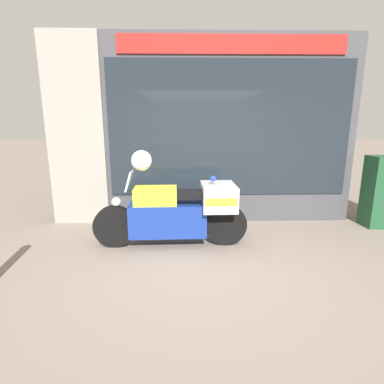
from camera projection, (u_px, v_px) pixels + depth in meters
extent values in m
plane|color=gray|center=(210.00, 263.00, 4.13)|extent=(60.00, 60.00, 0.00)
cube|color=#424247|center=(203.00, 132.00, 5.68)|extent=(5.70, 0.40, 3.44)
cube|color=gray|center=(80.00, 132.00, 5.66)|extent=(1.04, 0.55, 3.44)
cube|color=#1E262D|center=(230.00, 129.00, 5.47)|extent=(4.43, 0.02, 2.44)
cube|color=red|center=(232.00, 44.00, 5.14)|extent=(3.99, 0.03, 0.32)
cube|color=slate|center=(224.00, 205.00, 6.03)|extent=(4.21, 0.30, 0.55)
cube|color=silver|center=(224.00, 160.00, 5.97)|extent=(4.21, 0.02, 1.26)
cube|color=beige|center=(226.00, 128.00, 5.69)|extent=(4.21, 0.30, 0.02)
cube|color=#B7B2A8|center=(143.00, 126.00, 5.64)|extent=(0.18, 0.04, 0.06)
cube|color=black|center=(185.00, 126.00, 5.66)|extent=(0.18, 0.04, 0.06)
cube|color=navy|center=(226.00, 126.00, 5.68)|extent=(0.18, 0.04, 0.06)
cube|color=maroon|center=(267.00, 126.00, 5.69)|extent=(0.18, 0.04, 0.06)
cube|color=#195623|center=(308.00, 126.00, 5.71)|extent=(0.18, 0.04, 0.06)
cube|color=#2D8E42|center=(159.00, 186.00, 5.85)|extent=(0.19, 0.02, 0.27)
cube|color=orange|center=(225.00, 186.00, 5.87)|extent=(0.19, 0.03, 0.27)
cube|color=#2866B7|center=(291.00, 185.00, 5.90)|extent=(0.19, 0.03, 0.27)
cylinder|color=black|center=(115.00, 226.00, 4.63)|extent=(0.66, 0.16, 0.65)
cylinder|color=black|center=(226.00, 224.00, 4.71)|extent=(0.66, 0.16, 0.65)
cube|color=navy|center=(168.00, 219.00, 4.65)|extent=(1.19, 0.47, 0.50)
cube|color=yellow|center=(156.00, 197.00, 4.56)|extent=(0.65, 0.41, 0.28)
cube|color=black|center=(185.00, 194.00, 4.57)|extent=(0.69, 0.35, 0.10)
cube|color=#B7B7BC|center=(218.00, 196.00, 4.60)|extent=(0.53, 0.70, 0.38)
cube|color=yellow|center=(218.00, 196.00, 4.60)|extent=(0.48, 0.71, 0.11)
cube|color=#B2BCC6|center=(129.00, 181.00, 4.48)|extent=(0.13, 0.31, 0.30)
sphere|color=white|center=(116.00, 202.00, 4.54)|extent=(0.14, 0.14, 0.14)
sphere|color=blue|center=(213.00, 179.00, 4.54)|extent=(0.09, 0.09, 0.09)
sphere|color=white|center=(141.00, 161.00, 4.42)|extent=(0.31, 0.31, 0.31)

